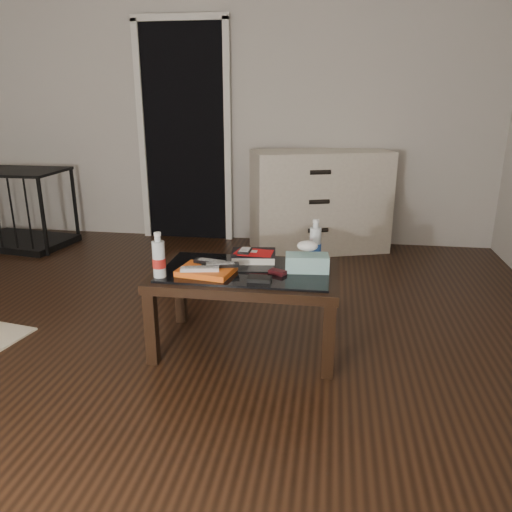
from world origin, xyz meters
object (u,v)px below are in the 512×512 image
(dresser, at_px, (320,201))
(water_bottle_left, at_px, (159,255))
(textbook, at_px, (254,256))
(water_bottle_right, at_px, (315,240))
(pet_crate, at_px, (19,221))
(tissue_box, at_px, (307,263))
(coffee_table, at_px, (246,280))

(dresser, distance_m, water_bottle_left, 2.26)
(textbook, bearing_deg, water_bottle_right, 0.83)
(pet_crate, height_order, tissue_box, pet_crate)
(pet_crate, relative_size, water_bottle_right, 4.11)
(water_bottle_left, bearing_deg, pet_crate, 137.91)
(water_bottle_right, relative_size, tissue_box, 1.03)
(pet_crate, relative_size, textbook, 3.92)
(water_bottle_left, xyz_separation_m, tissue_box, (0.75, 0.21, -0.07))
(coffee_table, height_order, textbook, textbook)
(dresser, xyz_separation_m, water_bottle_right, (0.02, -1.73, 0.13))
(coffee_table, bearing_deg, dresser, 80.16)
(pet_crate, height_order, textbook, pet_crate)
(textbook, relative_size, water_bottle_right, 1.05)
(water_bottle_right, bearing_deg, textbook, -171.96)
(dresser, relative_size, water_bottle_right, 5.45)
(dresser, bearing_deg, tissue_box, -109.33)
(coffee_table, height_order, pet_crate, pet_crate)
(coffee_table, relative_size, pet_crate, 1.02)
(textbook, xyz_separation_m, water_bottle_left, (-0.44, -0.35, 0.10))
(textbook, bearing_deg, water_bottle_left, -148.90)
(pet_crate, distance_m, tissue_box, 3.25)
(textbook, distance_m, water_bottle_left, 0.57)
(coffee_table, distance_m, water_bottle_right, 0.46)
(dresser, height_order, water_bottle_right, dresser)
(coffee_table, bearing_deg, textbook, 84.87)
(coffee_table, xyz_separation_m, tissue_box, (0.33, 0.03, 0.11))
(pet_crate, distance_m, water_bottle_right, 3.19)
(pet_crate, height_order, water_bottle_left, pet_crate)
(dresser, bearing_deg, water_bottle_right, -108.21)
(textbook, distance_m, water_bottle_right, 0.36)
(water_bottle_left, bearing_deg, coffee_table, 22.85)
(coffee_table, bearing_deg, water_bottle_right, 31.02)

